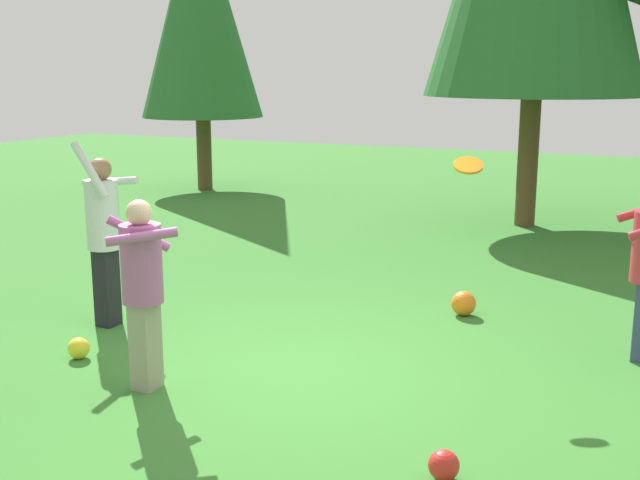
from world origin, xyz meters
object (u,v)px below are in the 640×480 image
Objects in this scene: tree_far_left at (200,7)px; ball_red at (444,465)px; ball_orange at (464,303)px; frisbee at (468,165)px; person_thrower at (103,226)px; ball_yellow at (79,348)px; person_bystander at (142,279)px.

ball_red is at bearing -49.82° from tree_far_left.
ball_orange is 10.85m from tree_far_left.
person_thrower is at bearing -167.84° from frisbee.
ball_orange is at bearing 104.23° from frisbee.
tree_far_left is (-4.83, 9.43, 3.84)m from ball_yellow.
person_bystander reaches higher than ball_orange.
frisbee is at bearing -0.00° from person_thrower.
tree_far_left reaches higher than person_bystander.
tree_far_left reaches higher than ball_yellow.
ball_yellow is 0.03× the size of tree_far_left.
ball_yellow is at bearing 121.97° from person_bystander.
frisbee is 2.05m from ball_orange.
ball_orange is at bearing 16.86° from person_bystander.
ball_orange is (-0.29, 1.16, -1.66)m from frisbee.
ball_yellow is (-3.19, -1.67, -1.69)m from frisbee.
frisbee is (3.59, 0.77, 0.73)m from person_thrower.
person_bystander is at bearing -16.02° from ball_yellow.
person_thrower is at bearing -149.62° from ball_orange.
frisbee is 2.96m from ball_red.
ball_yellow is at bearing -135.62° from ball_orange.
person_bystander is 11.73m from tree_far_left.
ball_orange is at bearing 18.22° from person_thrower.
person_thrower is at bearing 114.13° from ball_yellow.
ball_red is (3.73, -0.70, 0.00)m from ball_yellow.
frisbee is 1.65× the size of ball_red.
person_thrower reaches higher than ball_orange.
tree_far_left reaches higher than ball_orange.
tree_far_left is (-7.73, 6.60, 3.81)m from ball_orange.
person_thrower is 5.70× the size of frisbee.
person_thrower is at bearing 97.88° from person_bystander.
person_thrower is 1.38m from ball_yellow.
person_bystander is at bearing -52.27° from person_thrower.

